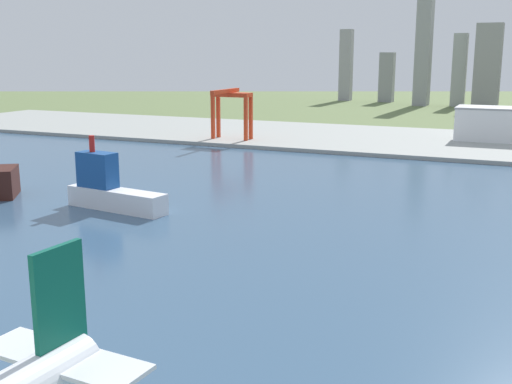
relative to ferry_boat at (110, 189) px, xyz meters
name	(u,v)px	position (x,y,z in m)	size (l,w,h in m)	color
ground_plane	(368,206)	(91.63, 46.38, -8.05)	(2400.00, 2400.00, 0.00)	#607344
water_bay	(322,246)	(91.63, -13.62, -7.97)	(840.00, 360.00, 0.15)	#385675
industrial_pier	(439,143)	(91.63, 236.38, -6.80)	(840.00, 140.00, 2.50)	#9A9E99
ferry_boat	(110,189)	(0.00, 0.00, 0.00)	(45.25, 14.81, 28.41)	white
port_crane_red	(231,102)	(-39.06, 187.66, 19.33)	(27.06, 37.97, 34.05)	red
warehouse_main	(498,124)	(126.88, 253.32, 5.60)	(53.74, 29.18, 22.25)	white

